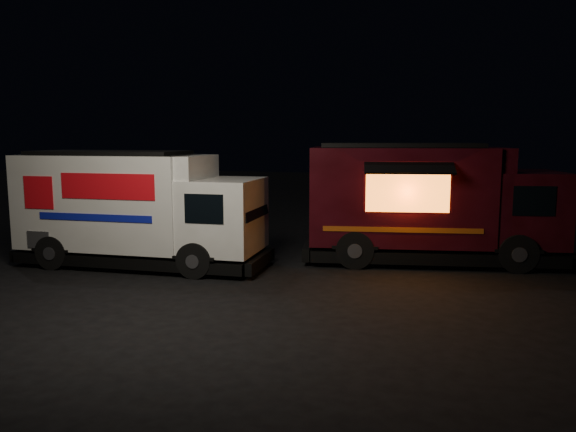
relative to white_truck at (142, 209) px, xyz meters
The scene contains 3 objects.
ground 3.47m from the white_truck, 10.27° to the right, with size 80.00×80.00×0.00m, color black.
white_truck is the anchor object (origin of this frame).
red_truck 7.74m from the white_truck, 20.10° to the left, with size 6.87×2.53×3.20m, color #390A12, non-canonical shape.
Camera 1 is at (4.73, -12.28, 3.34)m, focal length 35.00 mm.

